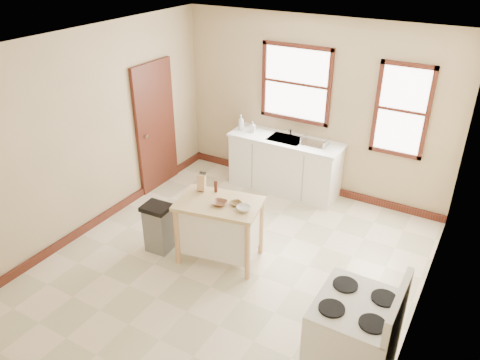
# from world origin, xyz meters

# --- Properties ---
(floor) EXTENTS (5.00, 5.00, 0.00)m
(floor) POSITION_xyz_m (0.00, 0.00, 0.00)
(floor) COLOR beige
(floor) RESTS_ON ground
(ceiling) EXTENTS (5.00, 5.00, 0.00)m
(ceiling) POSITION_xyz_m (0.00, 0.00, 2.80)
(ceiling) COLOR white
(ceiling) RESTS_ON ground
(wall_back) EXTENTS (4.50, 0.04, 2.80)m
(wall_back) POSITION_xyz_m (0.00, 2.50, 1.40)
(wall_back) COLOR tan
(wall_back) RESTS_ON ground
(wall_left) EXTENTS (0.04, 5.00, 2.80)m
(wall_left) POSITION_xyz_m (-2.25, 0.00, 1.40)
(wall_left) COLOR tan
(wall_left) RESTS_ON ground
(wall_right) EXTENTS (0.04, 5.00, 2.80)m
(wall_right) POSITION_xyz_m (2.25, 0.00, 1.40)
(wall_right) COLOR tan
(wall_right) RESTS_ON ground
(window_main) EXTENTS (1.17, 0.06, 1.22)m
(window_main) POSITION_xyz_m (-0.30, 2.48, 1.75)
(window_main) COLOR #401511
(window_main) RESTS_ON wall_back
(window_side) EXTENTS (0.77, 0.06, 1.37)m
(window_side) POSITION_xyz_m (1.35, 2.48, 1.60)
(window_side) COLOR #401511
(window_side) RESTS_ON wall_back
(door_left) EXTENTS (0.06, 0.90, 2.10)m
(door_left) POSITION_xyz_m (-2.21, 1.30, 1.05)
(door_left) COLOR #401511
(door_left) RESTS_ON ground
(baseboard_back) EXTENTS (4.50, 0.04, 0.12)m
(baseboard_back) POSITION_xyz_m (0.00, 2.47, 0.06)
(baseboard_back) COLOR #401511
(baseboard_back) RESTS_ON ground
(baseboard_left) EXTENTS (0.04, 5.00, 0.12)m
(baseboard_left) POSITION_xyz_m (-2.22, 0.00, 0.06)
(baseboard_left) COLOR #401511
(baseboard_left) RESTS_ON ground
(sink_counter) EXTENTS (1.86, 0.62, 0.92)m
(sink_counter) POSITION_xyz_m (-0.30, 2.20, 0.46)
(sink_counter) COLOR white
(sink_counter) RESTS_ON ground
(faucet) EXTENTS (0.03, 0.03, 0.22)m
(faucet) POSITION_xyz_m (-0.30, 2.38, 1.03)
(faucet) COLOR silver
(faucet) RESTS_ON sink_counter
(soap_bottle_a) EXTENTS (0.12, 0.12, 0.26)m
(soap_bottle_a) POSITION_xyz_m (-1.11, 2.17, 1.05)
(soap_bottle_a) COLOR #B2B2B2
(soap_bottle_a) RESTS_ON sink_counter
(soap_bottle_b) EXTENTS (0.10, 0.10, 0.18)m
(soap_bottle_b) POSITION_xyz_m (-0.90, 2.18, 1.01)
(soap_bottle_b) COLOR #B2B2B2
(soap_bottle_b) RESTS_ON sink_counter
(dish_rack) EXTENTS (0.42, 0.33, 0.10)m
(dish_rack) POSITION_xyz_m (0.19, 2.22, 0.97)
(dish_rack) COLOR silver
(dish_rack) RESTS_ON sink_counter
(kitchen_island) EXTENTS (1.16, 0.86, 0.86)m
(kitchen_island) POSITION_xyz_m (-0.21, 0.07, 0.43)
(kitchen_island) COLOR tan
(kitchen_island) RESTS_ON ground
(knife_block) EXTENTS (0.13, 0.13, 0.20)m
(knife_block) POSITION_xyz_m (-0.57, 0.22, 0.96)
(knife_block) COLOR tan
(knife_block) RESTS_ON kitchen_island
(pepper_grinder) EXTENTS (0.05, 0.05, 0.15)m
(pepper_grinder) POSITION_xyz_m (-0.39, 0.27, 0.93)
(pepper_grinder) COLOR #431C12
(pepper_grinder) RESTS_ON kitchen_island
(bowl_a) EXTENTS (0.21, 0.21, 0.04)m
(bowl_a) POSITION_xyz_m (-0.17, 0.02, 0.88)
(bowl_a) COLOR brown
(bowl_a) RESTS_ON kitchen_island
(bowl_b) EXTENTS (0.20, 0.20, 0.04)m
(bowl_b) POSITION_xyz_m (0.00, 0.13, 0.87)
(bowl_b) COLOR brown
(bowl_b) RESTS_ON kitchen_island
(bowl_c) EXTENTS (0.23, 0.23, 0.05)m
(bowl_c) POSITION_xyz_m (0.15, 0.05, 0.88)
(bowl_c) COLOR silver
(bowl_c) RESTS_ON kitchen_island
(trash_bin) EXTENTS (0.38, 0.32, 0.69)m
(trash_bin) POSITION_xyz_m (-1.02, -0.19, 0.35)
(trash_bin) COLOR slate
(trash_bin) RESTS_ON ground
(gas_stove) EXTENTS (0.77, 0.79, 1.23)m
(gas_stove) POSITION_xyz_m (1.88, -0.94, 0.62)
(gas_stove) COLOR white
(gas_stove) RESTS_ON ground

